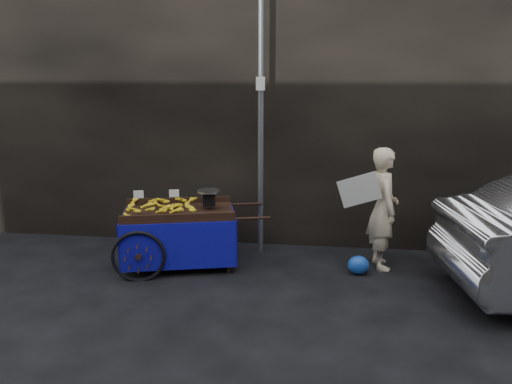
# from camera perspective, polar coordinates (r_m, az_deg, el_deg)

# --- Properties ---
(ground) EXTENTS (80.00, 80.00, 0.00)m
(ground) POSITION_cam_1_polar(r_m,az_deg,el_deg) (6.23, -3.73, -10.62)
(ground) COLOR black
(ground) RESTS_ON ground
(building_wall) EXTENTS (13.50, 2.00, 5.00)m
(building_wall) POSITION_cam_1_polar(r_m,az_deg,el_deg) (8.22, 2.33, 13.15)
(building_wall) COLOR black
(building_wall) RESTS_ON ground
(street_pole) EXTENTS (0.12, 0.10, 4.00)m
(street_pole) POSITION_cam_1_polar(r_m,az_deg,el_deg) (6.95, 0.55, 9.05)
(street_pole) COLOR slate
(street_pole) RESTS_ON ground
(banana_cart) EXTENTS (2.17, 1.37, 1.09)m
(banana_cart) POSITION_cam_1_polar(r_m,az_deg,el_deg) (6.73, -9.22, -2.82)
(banana_cart) COLOR black
(banana_cart) RESTS_ON ground
(vendor) EXTENTS (0.86, 0.64, 1.62)m
(vendor) POSITION_cam_1_polar(r_m,az_deg,el_deg) (6.76, 14.30, -1.81)
(vendor) COLOR beige
(vendor) RESTS_ON ground
(plastic_bag) EXTENTS (0.27, 0.22, 0.25)m
(plastic_bag) POSITION_cam_1_polar(r_m,az_deg,el_deg) (6.64, 11.64, -8.19)
(plastic_bag) COLOR #1644A9
(plastic_bag) RESTS_ON ground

